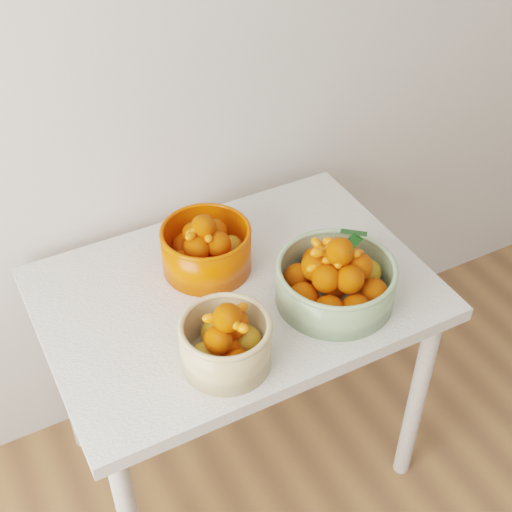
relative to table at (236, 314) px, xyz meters
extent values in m
cube|color=silver|center=(0.00, 0.00, 0.08)|extent=(1.00, 0.70, 0.04)
cylinder|color=silver|center=(0.44, -0.29, -0.30)|extent=(0.05, 0.05, 0.71)
cylinder|color=silver|center=(-0.44, 0.29, -0.30)|extent=(0.05, 0.05, 0.71)
cylinder|color=silver|center=(0.44, 0.29, -0.30)|extent=(0.05, 0.05, 0.71)
cylinder|color=tan|center=(-0.13, -0.22, 0.16)|extent=(0.26, 0.26, 0.12)
torus|color=tan|center=(-0.13, -0.22, 0.22)|extent=(0.26, 0.26, 0.02)
sphere|color=#D1660C|center=(-0.08, -0.22, 0.14)|extent=(0.07, 0.07, 0.07)
sphere|color=#D1660C|center=(-0.13, -0.16, 0.14)|extent=(0.07, 0.07, 0.07)
sphere|color=#D1660C|center=(-0.18, -0.22, 0.14)|extent=(0.07, 0.07, 0.07)
sphere|color=#F94500|center=(-0.13, -0.27, 0.14)|extent=(0.07, 0.07, 0.07)
sphere|color=#F94500|center=(-0.13, -0.22, 0.14)|extent=(0.07, 0.07, 0.07)
sphere|color=#F94500|center=(-0.10, -0.20, 0.20)|extent=(0.07, 0.07, 0.07)
sphere|color=#F94500|center=(-0.16, -0.23, 0.20)|extent=(0.07, 0.07, 0.07)
sphere|color=#F94500|center=(-0.13, -0.22, 0.25)|extent=(0.07, 0.07, 0.07)
ellipsoid|color=#F7590C|center=(-0.14, -0.22, 0.22)|extent=(0.04, 0.03, 0.03)
ellipsoid|color=#F7590C|center=(-0.16, -0.21, 0.25)|extent=(0.04, 0.04, 0.03)
ellipsoid|color=#F7590C|center=(-0.08, -0.21, 0.25)|extent=(0.04, 0.03, 0.03)
ellipsoid|color=#F7590C|center=(-0.11, -0.26, 0.24)|extent=(0.04, 0.04, 0.03)
ellipsoid|color=#F7590C|center=(-0.13, -0.22, 0.23)|extent=(0.04, 0.04, 0.03)
ellipsoid|color=#F7590C|center=(-0.13, -0.21, 0.24)|extent=(0.05, 0.04, 0.03)
ellipsoid|color=#F7590C|center=(-0.13, -0.20, 0.22)|extent=(0.04, 0.04, 0.04)
ellipsoid|color=#F7590C|center=(-0.12, -0.25, 0.25)|extent=(0.03, 0.04, 0.04)
cylinder|color=#8AA87B|center=(0.21, -0.15, 0.15)|extent=(0.39, 0.39, 0.11)
torus|color=#8AA87B|center=(0.21, -0.15, 0.20)|extent=(0.39, 0.39, 0.01)
sphere|color=#D1660C|center=(0.30, -0.16, 0.15)|extent=(0.07, 0.07, 0.07)
sphere|color=#F94500|center=(0.28, -0.09, 0.15)|extent=(0.07, 0.07, 0.07)
sphere|color=#F94500|center=(0.21, -0.06, 0.15)|extent=(0.08, 0.08, 0.08)
sphere|color=#F94500|center=(0.14, -0.09, 0.15)|extent=(0.07, 0.07, 0.07)
sphere|color=#F94500|center=(0.11, -0.16, 0.15)|extent=(0.08, 0.08, 0.08)
sphere|color=#F94500|center=(0.14, -0.23, 0.15)|extent=(0.08, 0.08, 0.08)
sphere|color=#F94500|center=(0.20, -0.25, 0.15)|extent=(0.07, 0.07, 0.07)
sphere|color=#F94500|center=(0.27, -0.22, 0.15)|extent=(0.07, 0.07, 0.07)
sphere|color=#F94500|center=(0.21, -0.15, 0.15)|extent=(0.07, 0.07, 0.07)
sphere|color=#F94500|center=(0.25, -0.12, 0.21)|extent=(0.08, 0.08, 0.08)
sphere|color=#F94500|center=(0.20, -0.10, 0.21)|extent=(0.07, 0.07, 0.07)
sphere|color=#F94500|center=(0.16, -0.13, 0.21)|extent=(0.07, 0.07, 0.07)
sphere|color=#F94500|center=(0.16, -0.18, 0.21)|extent=(0.07, 0.07, 0.07)
sphere|color=#F94500|center=(0.21, -0.21, 0.21)|extent=(0.07, 0.07, 0.07)
sphere|color=#F94500|center=(0.25, -0.18, 0.21)|extent=(0.07, 0.07, 0.07)
sphere|color=#F94500|center=(0.21, -0.16, 0.26)|extent=(0.07, 0.07, 0.07)
ellipsoid|color=#F7590C|center=(0.19, -0.08, 0.24)|extent=(0.04, 0.04, 0.04)
ellipsoid|color=#F7590C|center=(0.22, -0.17, 0.25)|extent=(0.05, 0.04, 0.03)
ellipsoid|color=#F7590C|center=(0.21, -0.11, 0.23)|extent=(0.03, 0.04, 0.04)
ellipsoid|color=#F7590C|center=(0.23, -0.16, 0.26)|extent=(0.04, 0.03, 0.03)
ellipsoid|color=#F7590C|center=(0.19, -0.15, 0.26)|extent=(0.05, 0.04, 0.04)
ellipsoid|color=#F7590C|center=(0.15, -0.14, 0.26)|extent=(0.04, 0.04, 0.03)
ellipsoid|color=#F7590C|center=(0.18, -0.13, 0.24)|extent=(0.04, 0.05, 0.04)
ellipsoid|color=#F7590C|center=(0.21, -0.15, 0.24)|extent=(0.05, 0.04, 0.03)
ellipsoid|color=#F7590C|center=(0.19, -0.17, 0.24)|extent=(0.04, 0.05, 0.04)
ellipsoid|color=#F7590C|center=(0.23, -0.14, 0.26)|extent=(0.04, 0.04, 0.03)
ellipsoid|color=#F7590C|center=(0.24, -0.17, 0.25)|extent=(0.05, 0.04, 0.03)
ellipsoid|color=#F7590C|center=(0.26, -0.16, 0.23)|extent=(0.04, 0.03, 0.03)
ellipsoid|color=#F7590C|center=(0.21, -0.15, 0.26)|extent=(0.05, 0.04, 0.04)
ellipsoid|color=#F7590C|center=(0.18, -0.15, 0.24)|extent=(0.04, 0.03, 0.03)
ellipsoid|color=#F7590C|center=(0.20, -0.12, 0.26)|extent=(0.03, 0.04, 0.03)
ellipsoid|color=#F7590C|center=(0.14, -0.14, 0.22)|extent=(0.05, 0.04, 0.04)
cylinder|color=#DA3802|center=(-0.03, 0.11, 0.16)|extent=(0.24, 0.24, 0.12)
torus|color=#DA3802|center=(-0.03, 0.11, 0.22)|extent=(0.24, 0.24, 0.01)
sphere|color=#D1660C|center=(0.04, 0.11, 0.14)|extent=(0.06, 0.06, 0.06)
sphere|color=#D1660C|center=(0.01, 0.17, 0.14)|extent=(0.07, 0.07, 0.07)
sphere|color=#F94500|center=(-0.06, 0.17, 0.14)|extent=(0.07, 0.07, 0.07)
sphere|color=#F94500|center=(-0.10, 0.11, 0.14)|extent=(0.07, 0.07, 0.07)
sphere|color=#F94500|center=(-0.06, 0.05, 0.14)|extent=(0.07, 0.07, 0.07)
sphere|color=#F94500|center=(0.00, 0.05, 0.14)|extent=(0.06, 0.06, 0.06)
sphere|color=#F94500|center=(-0.03, 0.11, 0.14)|extent=(0.07, 0.07, 0.07)
sphere|color=#F94500|center=(0.00, 0.13, 0.19)|extent=(0.07, 0.07, 0.07)
sphere|color=#F94500|center=(-0.05, 0.14, 0.19)|extent=(0.06, 0.06, 0.06)
sphere|color=#F94500|center=(-0.06, 0.09, 0.19)|extent=(0.07, 0.07, 0.07)
sphere|color=#F94500|center=(-0.01, 0.08, 0.19)|extent=(0.07, 0.07, 0.07)
sphere|color=#F94500|center=(-0.03, 0.11, 0.24)|extent=(0.06, 0.06, 0.06)
ellipsoid|color=#F7590C|center=(-0.02, 0.12, 0.22)|extent=(0.04, 0.04, 0.03)
ellipsoid|color=#F7590C|center=(-0.03, 0.10, 0.23)|extent=(0.03, 0.04, 0.03)
ellipsoid|color=#F7590C|center=(-0.06, 0.10, 0.24)|extent=(0.04, 0.03, 0.03)
ellipsoid|color=#F7590C|center=(-0.02, 0.14, 0.23)|extent=(0.04, 0.04, 0.03)
ellipsoid|color=#F7590C|center=(-0.03, 0.11, 0.23)|extent=(0.04, 0.04, 0.03)
ellipsoid|color=#F7590C|center=(-0.04, 0.08, 0.22)|extent=(0.03, 0.04, 0.03)
ellipsoid|color=#F7590C|center=(-0.06, 0.12, 0.22)|extent=(0.04, 0.03, 0.03)
ellipsoid|color=#F7590C|center=(-0.08, 0.09, 0.23)|extent=(0.04, 0.04, 0.03)
camera|label=1|loc=(-0.58, -1.23, 1.37)|focal=50.00mm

